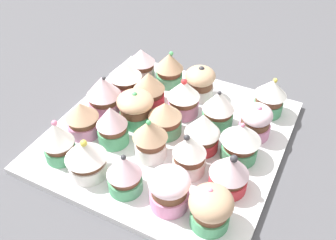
% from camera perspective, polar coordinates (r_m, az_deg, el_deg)
% --- Properties ---
extents(ground_plane, '(1.80, 1.80, 0.03)m').
position_cam_1_polar(ground_plane, '(0.69, -0.00, -3.59)').
color(ground_plane, '#4C4C51').
extents(baking_tray, '(0.40, 0.40, 0.01)m').
position_cam_1_polar(baking_tray, '(0.68, -0.00, -2.31)').
color(baking_tray, silver).
rests_on(baking_tray, ground_plane).
extents(cupcake_0, '(0.06, 0.06, 0.07)m').
position_cam_1_polar(cupcake_0, '(0.80, -4.07, 8.75)').
color(cupcake_0, white).
rests_on(cupcake_0, baking_tray).
extents(cupcake_1, '(0.07, 0.07, 0.07)m').
position_cam_1_polar(cupcake_1, '(0.75, -6.57, 6.60)').
color(cupcake_1, pink).
rests_on(cupcake_1, baking_tray).
extents(cupcake_2, '(0.06, 0.06, 0.08)m').
position_cam_1_polar(cupcake_2, '(0.70, -9.99, 3.80)').
color(cupcake_2, pink).
rests_on(cupcake_2, baking_tray).
extents(cupcake_3, '(0.06, 0.06, 0.07)m').
position_cam_1_polar(cupcake_3, '(0.67, -13.02, 0.27)').
color(cupcake_3, pink).
rests_on(cupcake_3, baking_tray).
extents(cupcake_4, '(0.05, 0.05, 0.08)m').
position_cam_1_polar(cupcake_4, '(0.63, -16.57, -3.09)').
color(cupcake_4, '#4C9E6B').
rests_on(cupcake_4, baking_tray).
extents(cupcake_5, '(0.06, 0.06, 0.07)m').
position_cam_1_polar(cupcake_5, '(0.78, 0.18, 7.94)').
color(cupcake_5, '#4C9E6B').
rests_on(cupcake_5, baking_tray).
extents(cupcake_6, '(0.06, 0.06, 0.07)m').
position_cam_1_polar(cupcake_6, '(0.72, -2.94, 4.94)').
color(cupcake_6, '#D1333D').
rests_on(cupcake_6, baking_tray).
extents(cupcake_7, '(0.07, 0.07, 0.07)m').
position_cam_1_polar(cupcake_7, '(0.68, -4.94, 2.03)').
color(cupcake_7, '#4C9E6B').
rests_on(cupcake_7, baking_tray).
extents(cupcake_8, '(0.05, 0.05, 0.08)m').
position_cam_1_polar(cupcake_8, '(0.64, -8.61, -0.77)').
color(cupcake_8, '#4C9E6B').
rests_on(cupcake_8, baking_tray).
extents(cupcake_9, '(0.07, 0.07, 0.08)m').
position_cam_1_polar(cupcake_9, '(0.59, -12.51, -5.51)').
color(cupcake_9, white).
rests_on(cupcake_9, baking_tray).
extents(cupcake_10, '(0.06, 0.06, 0.07)m').
position_cam_1_polar(cupcake_10, '(0.74, 4.94, 5.87)').
color(cupcake_10, white).
rests_on(cupcake_10, baking_tray).
extents(cupcake_11, '(0.06, 0.06, 0.08)m').
position_cam_1_polar(cupcake_11, '(0.69, 2.73, 3.48)').
color(cupcake_11, pink).
rests_on(cupcake_11, baking_tray).
extents(cupcake_12, '(0.06, 0.06, 0.07)m').
position_cam_1_polar(cupcake_12, '(0.66, -0.37, 0.46)').
color(cupcake_12, '#4C9E6B').
rests_on(cupcake_12, baking_tray).
extents(cupcake_13, '(0.06, 0.06, 0.08)m').
position_cam_1_polar(cupcake_13, '(0.61, -2.70, -2.76)').
color(cupcake_13, white).
rests_on(cupcake_13, baking_tray).
extents(cupcake_14, '(0.05, 0.05, 0.07)m').
position_cam_1_polar(cupcake_14, '(0.56, -6.67, -8.17)').
color(cupcake_14, '#4C9E6B').
rests_on(cupcake_14, baking_tray).
extents(cupcake_15, '(0.06, 0.06, 0.08)m').
position_cam_1_polar(cupcake_15, '(0.67, 7.74, 1.79)').
color(cupcake_15, '#4C9E6B').
rests_on(cupcake_15, baking_tray).
extents(cupcake_16, '(0.06, 0.06, 0.07)m').
position_cam_1_polar(cupcake_16, '(0.62, 5.33, -1.74)').
color(cupcake_16, '#D1333D').
rests_on(cupcake_16, baking_tray).
extents(cupcake_17, '(0.05, 0.05, 0.08)m').
position_cam_1_polar(cupcake_17, '(0.58, 3.32, -5.25)').
color(cupcake_17, white).
rests_on(cupcake_17, baking_tray).
extents(cupcake_18, '(0.06, 0.06, 0.07)m').
position_cam_1_polar(cupcake_18, '(0.54, 0.20, -10.53)').
color(cupcake_18, pink).
rests_on(cupcake_18, baking_tray).
extents(cupcake_19, '(0.06, 0.06, 0.08)m').
position_cam_1_polar(cupcake_19, '(0.72, 15.42, 3.57)').
color(cupcake_19, '#4C9E6B').
rests_on(cupcake_19, baking_tray).
extents(cupcake_20, '(0.06, 0.06, 0.07)m').
position_cam_1_polar(cupcake_20, '(0.67, 13.31, -0.14)').
color(cupcake_20, pink).
rests_on(cupcake_20, baking_tray).
extents(cupcake_21, '(0.07, 0.07, 0.07)m').
position_cam_1_polar(cupcake_21, '(0.61, 11.00, -3.29)').
color(cupcake_21, '#4C9E6B').
rests_on(cupcake_21, baking_tray).
extents(cupcake_22, '(0.06, 0.06, 0.07)m').
position_cam_1_polar(cupcake_22, '(0.57, 9.41, -7.87)').
color(cupcake_22, '#D1333D').
rests_on(cupcake_22, baking_tray).
extents(cupcake_23, '(0.06, 0.06, 0.07)m').
position_cam_1_polar(cupcake_23, '(0.52, 6.57, -13.26)').
color(cupcake_23, '#4C9E6B').
rests_on(cupcake_23, baking_tray).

